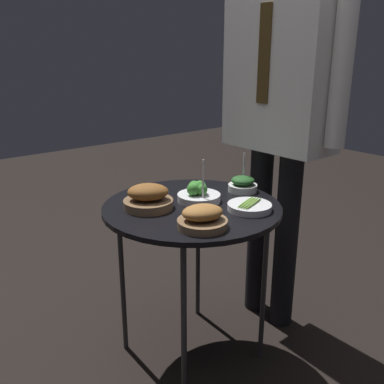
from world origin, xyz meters
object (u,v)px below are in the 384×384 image
bowl_roast_front_right (148,198)px  waiter_figure (281,93)px  bowl_broccoli_back_right (198,194)px  serving_cart (192,217)px  bowl_asparagus_back_left (249,207)px  bowl_spinach_front_left (243,184)px  bowl_roast_mid_right (202,218)px

bowl_roast_front_right → waiter_figure: size_ratio=0.11×
bowl_roast_front_right → bowl_broccoli_back_right: bearing=73.0°
serving_cart → bowl_roast_front_right: 0.18m
waiter_figure → bowl_roast_front_right: bearing=-98.4°
bowl_asparagus_back_left → bowl_spinach_front_left: (-0.17, 0.14, 0.02)m
serving_cart → bowl_broccoli_back_right: bearing=110.8°
bowl_spinach_front_left → bowl_roast_front_right: bearing=-101.1°
serving_cart → bowl_roast_front_right: size_ratio=3.58×
bowl_roast_front_right → bowl_asparagus_back_left: bowl_roast_front_right is taller
serving_cart → waiter_figure: (0.01, 0.46, 0.43)m
bowl_asparagus_back_left → bowl_broccoli_back_right: (-0.19, -0.08, 0.02)m
bowl_roast_front_right → bowl_spinach_front_left: bowl_spinach_front_left is taller
bowl_spinach_front_left → bowl_asparagus_back_left: bearing=-39.4°
bowl_roast_front_right → bowl_spinach_front_left: size_ratio=1.21×
bowl_broccoli_back_right → waiter_figure: size_ratio=0.11×
bowl_roast_front_right → bowl_broccoli_back_right: bowl_broccoli_back_right is taller
bowl_roast_front_right → waiter_figure: (0.09, 0.60, 0.34)m
bowl_spinach_front_left → waiter_figure: 0.40m
bowl_asparagus_back_left → bowl_broccoli_back_right: size_ratio=0.92×
bowl_roast_mid_right → serving_cart: bearing=149.5°
bowl_asparagus_back_left → bowl_roast_mid_right: bearing=-86.8°
bowl_asparagus_back_left → waiter_figure: waiter_figure is taller
bowl_asparagus_back_left → bowl_roast_mid_right: bowl_roast_mid_right is taller
bowl_spinach_front_left → waiter_figure: size_ratio=0.09×
serving_cart → bowl_asparagus_back_left: (0.17, 0.12, 0.06)m
bowl_spinach_front_left → bowl_broccoli_back_right: bearing=-95.8°
bowl_spinach_front_left → waiter_figure: (0.01, 0.19, 0.35)m
bowl_asparagus_back_left → bowl_roast_mid_right: (0.01, -0.23, 0.02)m
bowl_roast_front_right → bowl_roast_mid_right: bowl_roast_front_right is taller
bowl_roast_mid_right → bowl_broccoli_back_right: bearing=142.7°
serving_cart → waiter_figure: bearing=88.3°
serving_cart → bowl_broccoli_back_right: bowl_broccoli_back_right is taller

